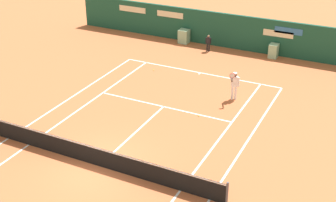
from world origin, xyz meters
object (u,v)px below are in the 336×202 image
at_px(player_on_baseline, 234,84).
at_px(tennis_ball_by_sideline, 154,70).
at_px(ball_kid_left_post, 208,42).
at_px(tennis_ball_near_service_line, 199,116).

xyz_separation_m(player_on_baseline, tennis_ball_by_sideline, (-6.08, 1.73, -0.96)).
bearing_deg(ball_kid_left_post, tennis_ball_by_sideline, 58.81).
height_order(player_on_baseline, tennis_ball_by_sideline, player_on_baseline).
relative_size(player_on_baseline, ball_kid_left_post, 1.52).
height_order(ball_kid_left_post, tennis_ball_near_service_line, ball_kid_left_post).
relative_size(ball_kid_left_post, tennis_ball_by_sideline, 18.14).
bearing_deg(player_on_baseline, ball_kid_left_post, -82.96).
xyz_separation_m(ball_kid_left_post, tennis_ball_by_sideline, (-1.87, -4.85, -0.68)).
relative_size(tennis_ball_near_service_line, tennis_ball_by_sideline, 1.00).
bearing_deg(tennis_ball_by_sideline, tennis_ball_near_service_line, -41.31).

